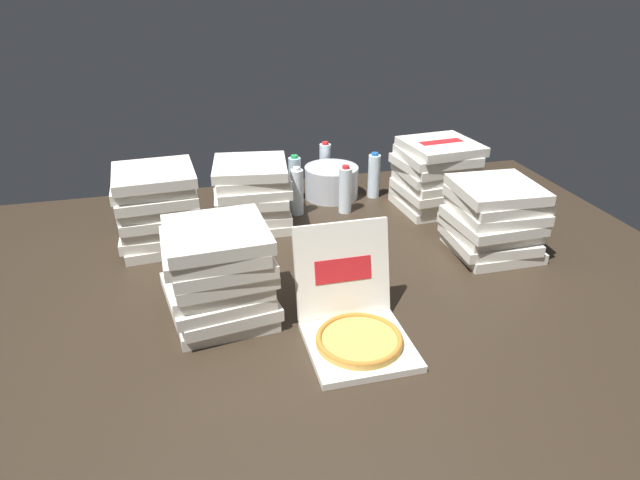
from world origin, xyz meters
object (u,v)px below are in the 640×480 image
at_px(open_pizza_box, 354,321).
at_px(pizza_stack_right_far, 158,208).
at_px(water_bottle_4, 345,190).
at_px(water_bottle_1, 297,192).
at_px(pizza_stack_center_near, 252,194).
at_px(ice_bucket, 331,182).
at_px(water_bottle_3, 325,164).
at_px(pizza_stack_left_far, 435,176).
at_px(water_bottle_0, 374,176).
at_px(pizza_stack_right_mid, 493,219).
at_px(water_bottle_2, 295,179).
at_px(pizza_stack_center_far, 219,274).

distance_m(open_pizza_box, pizza_stack_right_far, 1.12).
bearing_deg(water_bottle_4, water_bottle_1, 171.30).
height_order(pizza_stack_center_near, water_bottle_1, pizza_stack_center_near).
height_order(ice_bucket, water_bottle_1, water_bottle_1).
bearing_deg(water_bottle_1, ice_bucket, 38.31).
bearing_deg(pizza_stack_right_far, water_bottle_3, 31.49).
relative_size(pizza_stack_left_far, water_bottle_0, 1.58).
bearing_deg(pizza_stack_right_mid, pizza_stack_left_far, 94.72).
xyz_separation_m(water_bottle_2, water_bottle_4, (0.22, -0.23, 0.00)).
height_order(pizza_stack_right_mid, water_bottle_2, pizza_stack_right_mid).
distance_m(open_pizza_box, pizza_stack_left_far, 1.25).
bearing_deg(pizza_stack_right_mid, water_bottle_2, 131.67).
bearing_deg(pizza_stack_right_far, ice_bucket, 21.90).
xyz_separation_m(pizza_stack_left_far, water_bottle_4, (-0.46, 0.07, -0.06)).
relative_size(pizza_stack_left_far, water_bottle_2, 1.58).
distance_m(pizza_stack_center_near, water_bottle_2, 0.37).
xyz_separation_m(pizza_stack_center_far, pizza_stack_right_mid, (1.22, 0.23, -0.02)).
height_order(pizza_stack_center_far, water_bottle_1, pizza_stack_center_far).
xyz_separation_m(water_bottle_1, water_bottle_4, (0.25, -0.04, 0.00)).
distance_m(pizza_stack_center_near, pizza_stack_right_mid, 1.14).
xyz_separation_m(pizza_stack_center_near, water_bottle_1, (0.24, 0.07, -0.04)).
xyz_separation_m(pizza_stack_right_mid, ice_bucket, (-0.52, 0.81, -0.07)).
relative_size(pizza_stack_center_near, pizza_stack_center_far, 0.95).
relative_size(open_pizza_box, water_bottle_1, 1.72).
xyz_separation_m(pizza_stack_right_far, water_bottle_3, (0.93, 0.57, -0.06)).
bearing_deg(pizza_stack_left_far, ice_bucket, 148.49).
distance_m(open_pizza_box, water_bottle_4, 1.10).
height_order(pizza_stack_left_far, water_bottle_3, pizza_stack_left_far).
bearing_deg(open_pizza_box, pizza_stack_left_far, 52.94).
relative_size(pizza_stack_center_far, water_bottle_2, 1.64).
relative_size(pizza_stack_right_mid, water_bottle_0, 1.51).
height_order(pizza_stack_center_far, ice_bucket, pizza_stack_center_far).
bearing_deg(water_bottle_4, ice_bucket, 93.34).
bearing_deg(water_bottle_2, pizza_stack_center_far, -115.54).
height_order(pizza_stack_right_far, ice_bucket, pizza_stack_right_far).
bearing_deg(water_bottle_4, pizza_stack_center_near, -176.55).
bearing_deg(pizza_stack_center_near, pizza_stack_right_mid, -29.23).
bearing_deg(water_bottle_2, pizza_stack_right_far, -152.29).
relative_size(open_pizza_box, pizza_stack_center_near, 1.11).
bearing_deg(pizza_stack_center_far, pizza_stack_right_mid, 10.53).
height_order(ice_bucket, water_bottle_4, water_bottle_4).
relative_size(pizza_stack_right_mid, water_bottle_1, 1.51).
distance_m(pizza_stack_center_near, ice_bucket, 0.54).
bearing_deg(pizza_stack_right_far, water_bottle_4, 8.84).
relative_size(pizza_stack_right_mid, ice_bucket, 1.29).
height_order(water_bottle_0, water_bottle_1, same).
bearing_deg(pizza_stack_left_far, pizza_stack_center_near, 177.60).
bearing_deg(water_bottle_1, pizza_stack_right_far, -165.00).
distance_m(pizza_stack_center_near, water_bottle_0, 0.73).
distance_m(water_bottle_1, water_bottle_4, 0.25).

